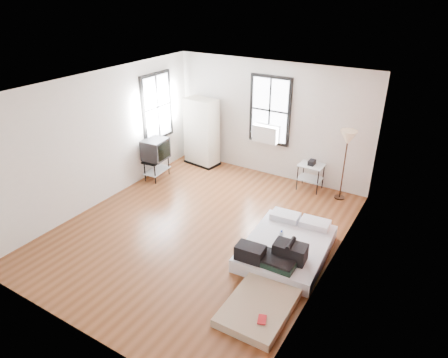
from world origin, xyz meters
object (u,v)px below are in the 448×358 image
Objects in this scene: mattress_main at (286,246)px; side_table at (311,170)px; wardrobe at (202,132)px; tv_stand at (156,151)px; mattress_bare at (268,289)px; floor_lamp at (348,141)px.

side_table is at bearing 97.36° from mattress_main.
mattress_main is at bearing -28.50° from wardrobe.
mattress_main is 4.19m from tv_stand.
side_table reaches higher than mattress_bare.
side_table is 3.71m from tv_stand.
wardrobe is 3.75m from floor_lamp.
side_table is (-0.71, 3.72, 0.39)m from mattress_bare.
side_table is at bearing 174.61° from floor_lamp.
side_table is (2.98, 0.07, -0.37)m from wardrobe.
wardrobe is at bearing 139.95° from mattress_main.
wardrobe reaches higher than mattress_bare.
wardrobe is 2.40× the size of side_table.
mattress_main reaches higher than mattress_bare.
wardrobe is 1.10× the size of floor_lamp.
wardrobe reaches higher than side_table.
side_table reaches higher than mattress_main.
mattress_bare is at bearing -35.01° from tv_stand.
mattress_bare is (0.18, -1.10, -0.05)m from mattress_main.
mattress_bare is 1.70× the size of tv_stand.
wardrobe is (-3.68, 3.65, 0.76)m from mattress_bare.
wardrobe is (-3.50, 2.55, 0.71)m from mattress_main.
mattress_main is 2.82m from floor_lamp.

